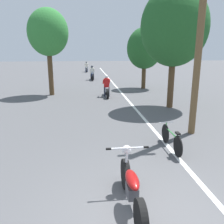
% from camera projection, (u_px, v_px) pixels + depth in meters
% --- Properties ---
extents(ground_plane, '(120.00, 120.00, 0.00)m').
position_uv_depth(ground_plane, '(141.00, 219.00, 4.35)').
color(ground_plane, '#515154').
extents(lane_stripe_edge, '(0.14, 48.00, 0.01)m').
position_uv_depth(lane_stripe_edge, '(123.00, 94.00, 16.38)').
color(lane_stripe_edge, white).
rests_on(lane_stripe_edge, ground).
extents(utility_pole, '(1.10, 0.24, 6.84)m').
position_uv_depth(utility_pole, '(200.00, 34.00, 7.94)').
color(utility_pole, brown).
rests_on(utility_pole, ground).
extents(roadside_tree_right_near, '(3.39, 3.05, 6.05)m').
position_uv_depth(roadside_tree_right_near, '(175.00, 27.00, 11.74)').
color(roadside_tree_right_near, '#513A23').
rests_on(roadside_tree_right_near, ground).
extents(roadside_tree_right_far, '(2.72, 2.45, 4.66)m').
position_uv_depth(roadside_tree_right_far, '(145.00, 49.00, 18.14)').
color(roadside_tree_right_far, '#513A23').
rests_on(roadside_tree_right_far, ground).
extents(roadside_tree_left, '(2.60, 2.34, 5.57)m').
position_uv_depth(roadside_tree_left, '(48.00, 33.00, 15.17)').
color(roadside_tree_left, '#513A23').
rests_on(roadside_tree_left, ground).
extents(motorcycle_foreground, '(0.90, 2.15, 1.06)m').
position_uv_depth(motorcycle_foreground, '(132.00, 187.00, 4.59)').
color(motorcycle_foreground, black).
rests_on(motorcycle_foreground, ground).
extents(motorcycle_rider_lead, '(0.50, 1.98, 1.41)m').
position_uv_depth(motorcycle_rider_lead, '(107.00, 89.00, 15.51)').
color(motorcycle_rider_lead, black).
rests_on(motorcycle_rider_lead, ground).
extents(motorcycle_rider_mid, '(0.50, 2.09, 1.46)m').
position_uv_depth(motorcycle_rider_mid, '(92.00, 75.00, 23.88)').
color(motorcycle_rider_mid, black).
rests_on(motorcycle_rider_mid, ground).
extents(motorcycle_rider_far, '(0.50, 1.94, 1.39)m').
position_uv_depth(motorcycle_rider_far, '(87.00, 68.00, 32.46)').
color(motorcycle_rider_far, black).
rests_on(motorcycle_rider_far, ground).
extents(bicycle_parked, '(0.44, 1.72, 0.74)m').
position_uv_depth(bicycle_parked, '(171.00, 139.00, 7.32)').
color(bicycle_parked, black).
rests_on(bicycle_parked, ground).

